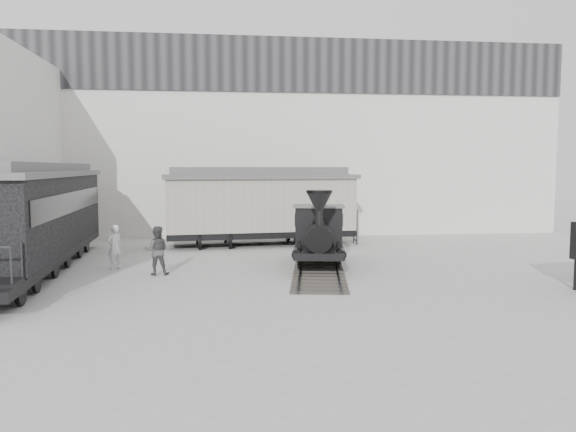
{
  "coord_description": "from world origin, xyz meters",
  "views": [
    {
      "loc": [
        -2.68,
        -17.34,
        3.9
      ],
      "look_at": [
        -0.11,
        4.25,
        2.0
      ],
      "focal_mm": 35.0,
      "sensor_mm": 36.0,
      "label": 1
    }
  ],
  "objects": [
    {
      "name": "visitor_b",
      "position": [
        -5.02,
        3.18,
        0.89
      ],
      "size": [
        0.87,
        0.68,
        1.78
      ],
      "primitive_type": "imported",
      "rotation": [
        0.0,
        0.0,
        3.13
      ],
      "color": "#454545",
      "rests_on": "ground"
    },
    {
      "name": "ground",
      "position": [
        0.0,
        0.0,
        0.0
      ],
      "size": [
        90.0,
        90.0,
        0.0
      ],
      "primitive_type": "plane",
      "color": "#9E9E9B"
    },
    {
      "name": "visitor_a",
      "position": [
        -6.75,
        4.48,
        0.85
      ],
      "size": [
        0.73,
        0.72,
        1.71
      ],
      "primitive_type": "imported",
      "rotation": [
        0.0,
        0.0,
        3.9
      ],
      "color": "silver",
      "rests_on": "ground"
    },
    {
      "name": "boxcar",
      "position": [
        -0.77,
        10.53,
        2.04
      ],
      "size": [
        9.76,
        3.88,
        3.9
      ],
      "rotation": [
        0.0,
        0.0,
        0.1
      ],
      "color": "black",
      "rests_on": "ground"
    },
    {
      "name": "north_wall",
      "position": [
        0.0,
        14.98,
        5.55
      ],
      "size": [
        34.0,
        2.51,
        11.0
      ],
      "color": "silver",
      "rests_on": "ground"
    },
    {
      "name": "locomotive",
      "position": [
        1.07,
        4.04,
        1.11
      ],
      "size": [
        3.23,
        8.71,
        3.01
      ],
      "rotation": [
        0.0,
        0.0,
        -0.17
      ],
      "color": "black",
      "rests_on": "ground"
    },
    {
      "name": "passenger_coach",
      "position": [
        -9.73,
        4.51,
        2.07
      ],
      "size": [
        3.71,
        14.15,
        3.75
      ],
      "rotation": [
        0.0,
        0.0,
        0.05
      ],
      "color": "black",
      "rests_on": "ground"
    }
  ]
}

